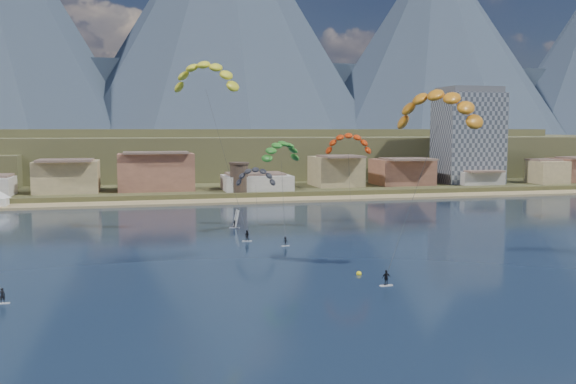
% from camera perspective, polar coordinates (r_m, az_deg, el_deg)
% --- Properties ---
extents(ground, '(2400.00, 2400.00, 0.00)m').
position_cam_1_polar(ground, '(73.88, 5.83, -10.15)').
color(ground, black).
rests_on(ground, ground).
extents(beach, '(2200.00, 12.00, 0.90)m').
position_cam_1_polar(beach, '(175.81, -5.58, -0.85)').
color(beach, tan).
rests_on(beach, ground).
extents(land, '(2200.00, 900.00, 4.00)m').
position_cam_1_polar(land, '(627.86, -11.22, 3.71)').
color(land, brown).
rests_on(land, ground).
extents(foothills, '(940.00, 210.00, 18.00)m').
position_cam_1_polar(foothills, '(303.26, -4.64, 3.55)').
color(foothills, brown).
rests_on(foothills, ground).
extents(mountain_ridge, '(2060.00, 480.00, 400.00)m').
position_cam_1_polar(mountain_ridge, '(900.26, -13.03, 13.82)').
color(mountain_ridge, '#2F3E4E').
rests_on(mountain_ridge, ground).
extents(town, '(400.00, 24.00, 12.00)m').
position_cam_1_polar(town, '(190.20, -18.30, 1.72)').
color(town, beige).
rests_on(town, ground).
extents(apartment_tower, '(20.00, 16.00, 32.00)m').
position_cam_1_polar(apartment_tower, '(223.26, 15.79, 4.86)').
color(apartment_tower, gray).
rests_on(apartment_tower, ground).
extents(watchtower, '(5.82, 5.82, 8.60)m').
position_cam_1_polar(watchtower, '(183.84, -4.39, 1.36)').
color(watchtower, '#47382D').
rests_on(watchtower, ground).
extents(kitesurfer_yellow, '(14.05, 16.19, 34.09)m').
position_cam_1_polar(kitesurfer_yellow, '(123.24, -7.36, 10.54)').
color(kitesurfer_yellow, silver).
rests_on(kitesurfer_yellow, ground).
extents(kitesurfer_orange, '(18.16, 14.89, 27.82)m').
position_cam_1_polar(kitesurfer_orange, '(93.29, 13.26, 7.69)').
color(kitesurfer_orange, silver).
rests_on(kitesurfer_orange, ground).
extents(kitesurfer_green, '(9.29, 16.60, 20.22)m').
position_cam_1_polar(kitesurfer_green, '(120.94, -0.61, 3.87)').
color(kitesurfer_green, silver).
rests_on(kitesurfer_green, ground).
extents(distant_kite_dark, '(9.19, 6.63, 14.26)m').
position_cam_1_polar(distant_kite_dark, '(132.62, -2.91, 1.67)').
color(distant_kite_dark, '#262626').
rests_on(distant_kite_dark, ground).
extents(distant_kite_orange, '(10.21, 7.16, 20.84)m').
position_cam_1_polar(distant_kite_orange, '(127.99, 5.42, 4.63)').
color(distant_kite_orange, '#262626').
rests_on(distant_kite_orange, ground).
extents(windsurfer, '(2.29, 2.38, 3.72)m').
position_cam_1_polar(windsurfer, '(130.25, -4.74, -2.71)').
color(windsurfer, silver).
rests_on(windsurfer, ground).
extents(buoy, '(0.76, 0.76, 0.76)m').
position_cam_1_polar(buoy, '(89.42, 6.36, -7.27)').
color(buoy, yellow).
rests_on(buoy, ground).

